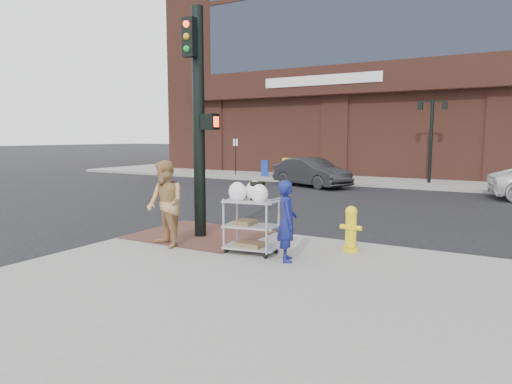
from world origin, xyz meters
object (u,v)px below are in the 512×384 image
Objects in this scene: woman_blue at (287,221)px; pedestrian_tan at (165,204)px; traffic_signal_pole at (199,116)px; sedan_dark at (311,172)px; utility_cart at (251,221)px; lamp_post at (431,132)px; fire_hydrant at (351,228)px.

pedestrian_tan is at bearing 65.15° from woman_blue.
sedan_dark is (-2.37, 12.03, -2.14)m from traffic_signal_pole.
traffic_signal_pole reaches higher than woman_blue.
utility_cart reaches higher than sedan_dark.
pedestrian_tan is 1.84m from utility_cart.
pedestrian_tan is at bearing -91.80° from traffic_signal_pole.
lamp_post is 15.43m from traffic_signal_pole.
fire_hydrant is (0.79, 1.23, -0.27)m from woman_blue.
woman_blue is 13.83m from sedan_dark.
lamp_post is 0.80× the size of traffic_signal_pole.
lamp_post reaches higher than woman_blue.
lamp_post is 4.44× the size of fire_hydrant.
lamp_post reaches higher than utility_cart.
utility_cart is at bearing -92.62° from lamp_post.
pedestrian_tan is at bearing -145.80° from sedan_dark.
utility_cart is at bearing -22.70° from traffic_signal_pole.
woman_blue is at bearing -134.89° from sedan_dark.
pedestrian_tan is (-2.62, -0.24, 0.15)m from woman_blue.
woman_blue reaches higher than fire_hydrant.
utility_cart is (1.78, 0.40, -0.25)m from pedestrian_tan.
woman_blue is at bearing -18.85° from traffic_signal_pole.
lamp_post is at bearing 93.43° from fire_hydrant.
utility_cart is (1.75, -0.73, -2.05)m from traffic_signal_pole.
utility_cart is at bearing 36.12° from pedestrian_tan.
traffic_signal_pole is at bearing 157.30° from utility_cart.
pedestrian_tan reaches higher than fire_hydrant.
traffic_signal_pole is 4.05m from fire_hydrant.
utility_cart is at bearing 49.56° from woman_blue.
traffic_signal_pole is at bearing -99.24° from lamp_post.
traffic_signal_pole is 3.41× the size of woman_blue.
pedestrian_tan is 1.96× the size of fire_hydrant.
sedan_dark is (-2.34, 13.16, -0.34)m from pedestrian_tan.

